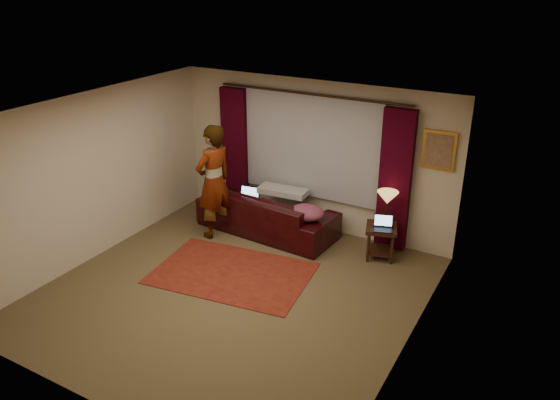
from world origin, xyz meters
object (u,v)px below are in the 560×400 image
object	(u,v)px
sofa	(267,205)
laptop_table	(383,224)
tiffany_lamp	(387,207)
person	(214,182)
laptop_sofa	(247,196)
end_table	(380,242)

from	to	relation	value
sofa	laptop_table	world-z (taller)	sofa
sofa	tiffany_lamp	distance (m)	2.07
laptop_table	person	world-z (taller)	person
laptop_table	laptop_sofa	bearing A→B (deg)	162.57
end_table	laptop_table	distance (m)	0.40
laptop_sofa	person	world-z (taller)	person
laptop_sofa	tiffany_lamp	bearing A→B (deg)	-0.19
end_table	tiffany_lamp	distance (m)	0.56
laptop_sofa	end_table	distance (m)	2.41
person	laptop_sofa	bearing A→B (deg)	154.72
laptop_table	sofa	bearing A→B (deg)	160.26
tiffany_lamp	person	bearing A→B (deg)	-164.45
tiffany_lamp	sofa	bearing A→B (deg)	-173.66
laptop_sofa	tiffany_lamp	size ratio (longest dim) A/B	0.75
sofa	person	bearing A→B (deg)	41.37
person	laptop_table	bearing A→B (deg)	113.69
laptop_sofa	end_table	xyz separation A→B (m)	(2.37, 0.17, -0.35)
end_table	laptop_sofa	bearing A→B (deg)	-175.88
laptop_sofa	person	size ratio (longest dim) A/B	0.20
sofa	tiffany_lamp	size ratio (longest dim) A/B	4.57
end_table	tiffany_lamp	bearing A→B (deg)	87.07
sofa	end_table	bearing A→B (deg)	-173.73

